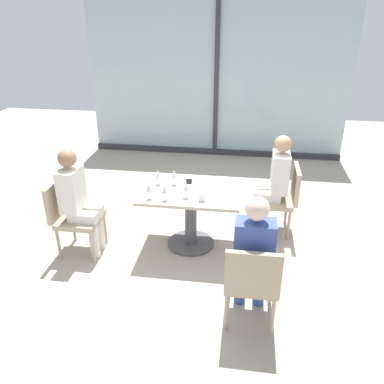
% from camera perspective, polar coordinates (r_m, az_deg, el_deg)
% --- Properties ---
extents(ground_plane, '(12.00, 12.00, 0.00)m').
position_cam_1_polar(ground_plane, '(4.80, -0.17, -7.51)').
color(ground_plane, '#A89E8E').
extents(window_wall_backdrop, '(4.66, 0.10, 2.70)m').
position_cam_1_polar(window_wall_backdrop, '(7.33, 3.55, 14.56)').
color(window_wall_backdrop, '#A0B7BC').
rests_on(window_wall_backdrop, ground_plane).
extents(dining_table_main, '(1.13, 0.84, 0.73)m').
position_cam_1_polar(dining_table_main, '(4.54, -0.18, -1.95)').
color(dining_table_main, '#BCB29E').
rests_on(dining_table_main, ground_plane).
extents(chair_far_right, '(0.51, 0.46, 0.87)m').
position_cam_1_polar(chair_far_right, '(4.96, 12.90, -0.47)').
color(chair_far_right, tan).
rests_on(chair_far_right, ground_plane).
extents(chair_side_end, '(0.50, 0.46, 0.87)m').
position_cam_1_polar(chair_side_end, '(4.64, -17.17, -2.93)').
color(chair_side_end, tan).
rests_on(chair_side_end, ground_plane).
extents(chair_front_right, '(0.46, 0.50, 0.87)m').
position_cam_1_polar(chair_front_right, '(3.49, 8.67, -12.41)').
color(chair_front_right, tan).
rests_on(chair_front_right, ground_plane).
extents(person_far_right, '(0.39, 0.34, 1.26)m').
position_cam_1_polar(person_far_right, '(4.87, 11.86, 1.76)').
color(person_far_right, silver).
rests_on(person_far_right, ground_plane).
extents(person_side_end, '(0.39, 0.34, 1.26)m').
position_cam_1_polar(person_side_end, '(4.51, -16.24, -0.78)').
color(person_side_end, silver).
rests_on(person_side_end, ground_plane).
extents(person_front_right, '(0.34, 0.39, 1.26)m').
position_cam_1_polar(person_front_right, '(3.46, 8.91, -8.65)').
color(person_front_right, '#384C9E').
rests_on(person_front_right, ground_plane).
extents(wine_glass_0, '(0.07, 0.07, 0.18)m').
position_cam_1_polar(wine_glass_0, '(4.20, -6.27, 0.61)').
color(wine_glass_0, silver).
rests_on(wine_glass_0, dining_table_main).
extents(wine_glass_1, '(0.07, 0.07, 0.18)m').
position_cam_1_polar(wine_glass_1, '(4.51, -2.64, 2.60)').
color(wine_glass_1, silver).
rests_on(wine_glass_1, dining_table_main).
extents(wine_glass_2, '(0.07, 0.07, 0.18)m').
position_cam_1_polar(wine_glass_2, '(4.16, -3.99, 0.42)').
color(wine_glass_2, silver).
rests_on(wine_glass_2, dining_table_main).
extents(wine_glass_3, '(0.07, 0.07, 0.18)m').
position_cam_1_polar(wine_glass_3, '(4.21, -0.86, 0.80)').
color(wine_glass_3, silver).
rests_on(wine_glass_3, dining_table_main).
extents(wine_glass_4, '(0.07, 0.07, 0.18)m').
position_cam_1_polar(wine_glass_4, '(4.53, -4.99, 2.62)').
color(wine_glass_4, silver).
rests_on(wine_glass_4, dining_table_main).
extents(coffee_cup, '(0.08, 0.08, 0.09)m').
position_cam_1_polar(coffee_cup, '(4.18, 1.50, -0.72)').
color(coffee_cup, white).
rests_on(coffee_cup, dining_table_main).
extents(cell_phone_on_table, '(0.09, 0.15, 0.01)m').
position_cam_1_polar(cell_phone_on_table, '(4.64, -0.44, 1.56)').
color(cell_phone_on_table, black).
rests_on(cell_phone_on_table, dining_table_main).
extents(handbag_0, '(0.32, 0.21, 0.28)m').
position_cam_1_polar(handbag_0, '(4.81, 9.97, -5.96)').
color(handbag_0, '#A3704C').
rests_on(handbag_0, ground_plane).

